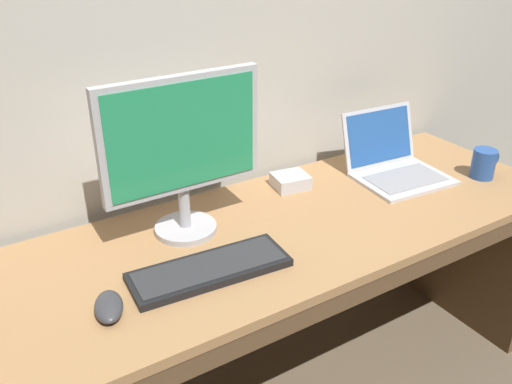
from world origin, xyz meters
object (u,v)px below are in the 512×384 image
(external_drive_box, at_px, (290,181))
(external_monitor, at_px, (182,148))
(wired_keyboard, at_px, (210,269))
(coffee_mug, at_px, (484,163))
(computer_mouse, at_px, (109,306))
(laptop_silver, at_px, (395,164))

(external_drive_box, bearing_deg, external_monitor, -168.64)
(wired_keyboard, relative_size, coffee_mug, 3.53)
(computer_mouse, bearing_deg, coffee_mug, 16.79)
(wired_keyboard, relative_size, external_drive_box, 3.72)
(external_drive_box, xyz_separation_m, coffee_mug, (0.62, -0.29, 0.03))
(coffee_mug, bearing_deg, wired_keyboard, -179.79)
(external_monitor, xyz_separation_m, coffee_mug, (1.05, -0.21, -0.22))
(external_monitor, distance_m, wired_keyboard, 0.34)
(wired_keyboard, xyz_separation_m, computer_mouse, (-0.28, -0.02, 0.01))
(external_drive_box, bearing_deg, laptop_silver, -17.59)
(external_monitor, height_order, wired_keyboard, external_monitor)
(wired_keyboard, bearing_deg, computer_mouse, -176.57)
(coffee_mug, bearing_deg, external_monitor, 168.80)
(laptop_silver, relative_size, coffee_mug, 2.69)
(wired_keyboard, xyz_separation_m, coffee_mug, (1.09, 0.00, 0.04))
(wired_keyboard, xyz_separation_m, external_drive_box, (0.47, 0.30, 0.01))
(wired_keyboard, bearing_deg, external_monitor, 79.76)
(computer_mouse, relative_size, coffee_mug, 0.99)
(laptop_silver, height_order, coffee_mug, laptop_silver)
(external_monitor, bearing_deg, coffee_mug, -11.20)
(laptop_silver, xyz_separation_m, wired_keyboard, (-0.83, -0.18, -0.03))
(computer_mouse, relative_size, external_drive_box, 1.05)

